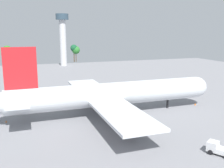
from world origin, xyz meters
TOP-DOWN VIEW (x-y plane):
  - ground_plane at (0.00, 0.00)m, footprint 259.75×259.75m
  - cargo_airplane at (-0.15, 0.00)m, footprint 64.94×56.22m
  - baggage_tug at (11.37, -31.09)m, footprint 4.55×5.45m
  - safety_cone_nose at (29.22, -0.35)m, footprint 0.52×0.52m
  - safety_cone_tail at (-29.22, 2.86)m, footprint 0.40×0.40m
  - control_tower at (4.61, 116.09)m, footprint 8.80×8.80m
  - tree_line_backdrop at (-22.13, 137.14)m, footprint 87.26×7.03m

SIDE VIEW (x-z plane):
  - ground_plane at x=0.00m, z-range 0.00..0.00m
  - safety_cone_tail at x=-29.22m, z-range 0.00..0.57m
  - safety_cone_nose at x=29.22m, z-range 0.00..0.74m
  - baggage_tug at x=11.37m, z-range -0.02..2.37m
  - cargo_airplane at x=-0.15m, z-range -4.11..16.08m
  - tree_line_backdrop at x=-22.13m, z-range 3.10..16.98m
  - control_tower at x=4.61m, z-range 3.61..39.69m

